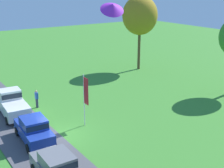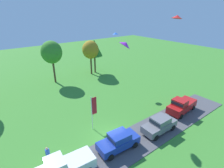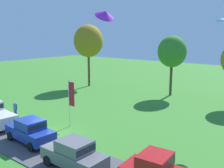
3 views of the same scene
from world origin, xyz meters
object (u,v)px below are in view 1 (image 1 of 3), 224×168
(car_sedan_near_entrance, at_px, (57,167))
(tree_left_of_center, at_px, (140,16))
(person_on_lawn, at_px, (37,99))
(car_pickup_by_flagpole, at_px, (12,103))
(flag_banner, at_px, (85,94))
(car_sedan_mid_row, at_px, (34,129))
(kite_delta_topmost, at_px, (112,7))

(car_sedan_near_entrance, relative_size, tree_left_of_center, 0.45)
(person_on_lawn, xyz_separation_m, tree_left_of_center, (-5.69, 16.73, 6.30))
(car_pickup_by_flagpole, xyz_separation_m, person_on_lawn, (-0.52, 2.43, -0.23))
(car_sedan_near_entrance, distance_m, person_on_lawn, 12.35)
(flag_banner, bearing_deg, tree_left_of_center, 128.37)
(car_sedan_near_entrance, xyz_separation_m, tree_left_of_center, (-17.57, 20.08, 6.13))
(car_pickup_by_flagpole, height_order, flag_banner, flag_banner)
(car_sedan_near_entrance, bearing_deg, flag_banner, 138.17)
(car_pickup_by_flagpole, distance_m, car_sedan_near_entrance, 11.40)
(car_sedan_mid_row, bearing_deg, car_pickup_by_flagpole, 177.77)
(car_pickup_by_flagpole, xyz_separation_m, car_sedan_mid_row, (5.81, -0.23, -0.07))
(car_pickup_by_flagpole, height_order, car_sedan_near_entrance, car_pickup_by_flagpole)
(tree_left_of_center, bearing_deg, person_on_lawn, -71.21)
(car_sedan_near_entrance, height_order, person_on_lawn, car_sedan_near_entrance)
(car_sedan_mid_row, relative_size, car_sedan_near_entrance, 1.02)
(car_sedan_near_entrance, height_order, flag_banner, flag_banner)
(car_sedan_mid_row, bearing_deg, tree_left_of_center, 121.80)
(car_pickup_by_flagpole, distance_m, person_on_lawn, 2.49)
(car_pickup_by_flagpole, xyz_separation_m, kite_delta_topmost, (9.91, 3.88, 8.62))
(person_on_lawn, bearing_deg, kite_delta_topmost, 7.95)
(car_sedan_mid_row, bearing_deg, kite_delta_topmost, 45.03)
(car_pickup_by_flagpole, distance_m, car_sedan_mid_row, 5.81)
(car_pickup_by_flagpole, distance_m, tree_left_of_center, 21.03)
(car_sedan_mid_row, relative_size, kite_delta_topmost, 3.08)
(car_sedan_mid_row, height_order, person_on_lawn, car_sedan_mid_row)
(car_pickup_by_flagpole, height_order, tree_left_of_center, tree_left_of_center)
(car_sedan_mid_row, distance_m, person_on_lawn, 6.86)
(flag_banner, height_order, kite_delta_topmost, kite_delta_topmost)
(kite_delta_topmost, bearing_deg, tree_left_of_center, 136.55)
(car_sedan_near_entrance, xyz_separation_m, kite_delta_topmost, (-1.45, 4.81, 8.68))
(car_pickup_by_flagpole, bearing_deg, kite_delta_topmost, 21.39)
(tree_left_of_center, bearing_deg, kite_delta_topmost, -43.45)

